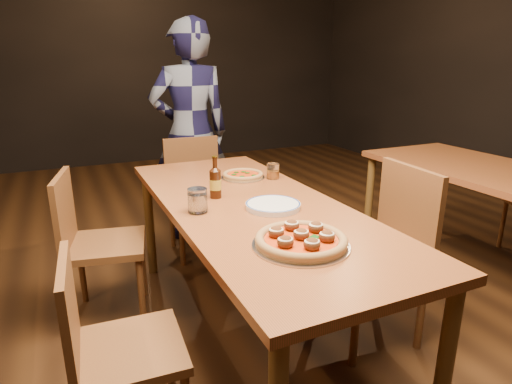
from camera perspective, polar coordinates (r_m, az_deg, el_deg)
name	(u,v)px	position (r m, az deg, el deg)	size (l,w,h in m)	color
ground	(252,333)	(2.45, -0.52, -18.31)	(9.00, 9.00, 0.00)	black
table_main	(252,216)	(2.13, -0.56, -3.28)	(0.80, 2.00, 0.75)	brown
chair_main_nw	(129,349)	(1.72, -16.54, -19.41)	(0.39, 0.39, 0.83)	brown
chair_main_sw	(106,243)	(2.54, -19.38, -6.49)	(0.42, 0.42, 0.89)	brown
chair_main_e	(371,253)	(2.28, 15.03, -7.86)	(0.45, 0.45, 0.96)	brown
chair_end	(199,196)	(3.23, -7.62, -0.54)	(0.42, 0.42, 0.90)	brown
pizza_meatball	(301,240)	(1.63, 6.03, -6.34)	(0.37, 0.37, 0.07)	#B7B7BF
pizza_margherita	(243,175)	(2.56, -1.75, 2.28)	(0.26, 0.26, 0.03)	#B7B7BF
plate_stack	(273,206)	(2.03, 2.28, -1.83)	(0.26, 0.26, 0.03)	white
beer_bottle	(215,183)	(2.17, -5.43, 1.16)	(0.06, 0.06, 0.21)	black
water_glass	(198,200)	(1.98, -7.80, -1.13)	(0.09, 0.09, 0.11)	white
amber_glass	(273,171)	(2.53, 2.27, 2.80)	(0.07, 0.07, 0.09)	#AC5613
diner	(191,133)	(3.49, -8.72, 7.80)	(0.63, 0.42, 1.74)	black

